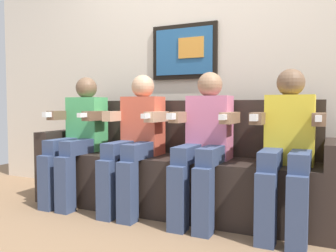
% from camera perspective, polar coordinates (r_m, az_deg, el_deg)
% --- Properties ---
extents(ground_plane, '(6.34, 6.34, 0.00)m').
position_cam_1_polar(ground_plane, '(2.67, -1.42, -15.38)').
color(ground_plane, '#8C6B4C').
extents(back_wall_assembly, '(4.88, 0.10, 2.60)m').
position_cam_1_polar(back_wall_assembly, '(3.26, 4.63, 11.21)').
color(back_wall_assembly, beige).
rests_on(back_wall_assembly, ground_plane).
extents(couch, '(2.48, 0.58, 0.90)m').
position_cam_1_polar(couch, '(2.87, 1.51, -7.55)').
color(couch, '#2D231E').
rests_on(couch, ground_plane).
extents(person_leftmost, '(0.46, 0.56, 1.11)m').
position_cam_1_polar(person_leftmost, '(3.15, -14.50, -1.30)').
color(person_leftmost, '#4CB266').
rests_on(person_leftmost, ground_plane).
extents(person_left_center, '(0.46, 0.56, 1.11)m').
position_cam_1_polar(person_left_center, '(2.81, -5.30, -1.76)').
color(person_left_center, '#D8593F').
rests_on(person_left_center, ground_plane).
extents(person_right_center, '(0.46, 0.56, 1.11)m').
position_cam_1_polar(person_right_center, '(2.57, 5.98, -2.25)').
color(person_right_center, pink).
rests_on(person_right_center, ground_plane).
extents(person_rightmost, '(0.46, 0.56, 1.11)m').
position_cam_1_polar(person_rightmost, '(2.44, 19.01, -2.71)').
color(person_rightmost, yellow).
rests_on(person_rightmost, ground_plane).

